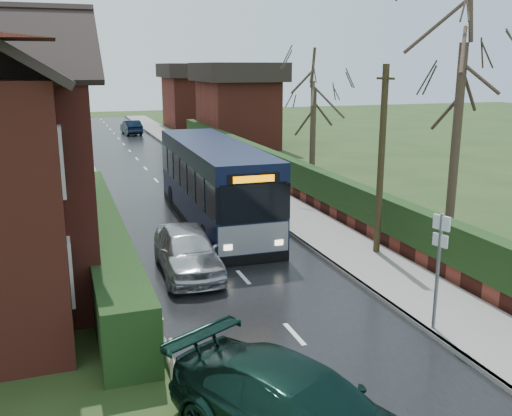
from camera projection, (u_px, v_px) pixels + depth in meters
name	position (u px, v px, depth m)	size (l,w,h in m)	color
ground	(266.00, 303.00, 15.50)	(140.00, 140.00, 0.00)	#34481F
road	(187.00, 215.00, 24.66)	(6.00, 100.00, 0.02)	black
pavement	(278.00, 206.00, 26.00)	(2.50, 100.00, 0.14)	slate
kerb_right	(253.00, 208.00, 25.62)	(0.12, 100.00, 0.14)	gray
kerb_left	(115.00, 220.00, 23.69)	(0.12, 100.00, 0.10)	gray
front_hedge	(102.00, 238.00, 18.65)	(1.20, 16.00, 1.60)	black
picket_fence	(126.00, 246.00, 18.98)	(0.10, 16.00, 0.90)	#988967
right_wall_hedge	(310.00, 183.00, 26.26)	(0.60, 50.00, 1.80)	maroon
bus	(214.00, 184.00, 23.01)	(2.72, 10.87, 3.29)	black
car_silver	(187.00, 250.00, 17.59)	(1.75, 4.35, 1.48)	#BDBCC2
car_green	(300.00, 414.00, 9.31)	(2.07, 5.09, 1.48)	black
car_distant	(131.00, 127.00, 53.47)	(1.40, 4.01, 1.32)	black
bus_stop_sign	(439.00, 256.00, 13.29)	(0.18, 0.45, 2.98)	slate
telegraph_pole	(381.00, 162.00, 18.63)	(0.22, 0.82, 6.33)	black
tree_right_near	(466.00, 28.00, 20.23)	(4.68, 4.68, 10.11)	#382A21
tree_right_far	(314.00, 80.00, 26.94)	(3.88, 3.88, 7.50)	#362C20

